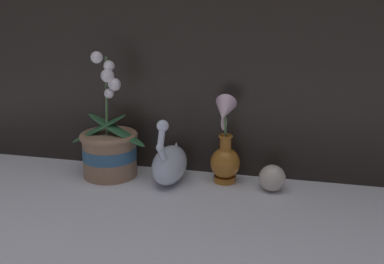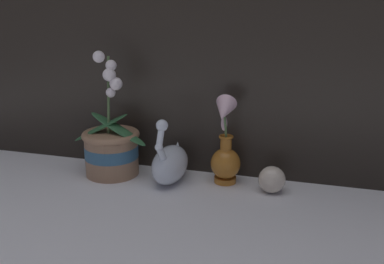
{
  "view_description": "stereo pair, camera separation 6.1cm",
  "coord_description": "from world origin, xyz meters",
  "views": [
    {
      "loc": [
        0.31,
        -1.09,
        0.53
      ],
      "look_at": [
        0.03,
        0.1,
        0.16
      ],
      "focal_mm": 42.0,
      "sensor_mm": 36.0,
      "label": 1
    },
    {
      "loc": [
        0.37,
        -1.08,
        0.53
      ],
      "look_at": [
        0.03,
        0.1,
        0.16
      ],
      "focal_mm": 42.0,
      "sensor_mm": 36.0,
      "label": 2
    }
  ],
  "objects": [
    {
      "name": "ground_plane",
      "position": [
        0.0,
        0.0,
        0.0
      ],
      "size": [
        2.8,
        2.8,
        0.0
      ],
      "primitive_type": "plane",
      "color": "white"
    },
    {
      "name": "orchid_potted_plant",
      "position": [
        -0.23,
        0.11,
        0.09
      ],
      "size": [
        0.25,
        0.18,
        0.38
      ],
      "color": "#9E7556",
      "rests_on": "ground_plane"
    },
    {
      "name": "swan_figurine",
      "position": [
        -0.04,
        0.1,
        0.06
      ],
      "size": [
        0.1,
        0.2,
        0.21
      ],
      "color": "silver",
      "rests_on": "ground_plane"
    },
    {
      "name": "blue_vase",
      "position": [
        0.12,
        0.13,
        0.1
      ],
      "size": [
        0.09,
        0.13,
        0.27
      ],
      "color": "#B26B23",
      "rests_on": "ground_plane"
    },
    {
      "name": "glass_sphere",
      "position": [
        0.26,
        0.11,
        0.04
      ],
      "size": [
        0.08,
        0.08,
        0.08
      ],
      "color": "beige",
      "rests_on": "ground_plane"
    }
  ]
}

